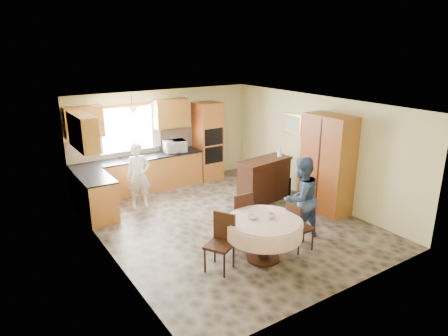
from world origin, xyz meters
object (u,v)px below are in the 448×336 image
at_px(chair_right, 297,225).
at_px(person_sink, 139,176).
at_px(person_dining, 301,198).
at_px(chair_left, 221,239).
at_px(cupboard, 327,164).
at_px(chair_back, 240,215).
at_px(dining_table, 264,228).
at_px(oven_tower, 208,141).
at_px(sideboard, 264,181).

relative_size(chair_right, person_sink, 0.60).
xyz_separation_m(chair_right, person_dining, (0.40, 0.34, 0.31)).
xyz_separation_m(chair_left, person_sink, (-0.14, 3.22, 0.22)).
distance_m(cupboard, chair_left, 3.42).
bearing_deg(chair_back, person_sink, -70.38).
relative_size(cupboard, chair_right, 2.39).
bearing_deg(cupboard, chair_right, -150.74).
relative_size(dining_table, person_dining, 0.82).
xyz_separation_m(dining_table, chair_right, (0.71, -0.08, -0.09)).
height_order(oven_tower, chair_back, oven_tower).
relative_size(oven_tower, person_dining, 1.31).
relative_size(chair_back, chair_right, 1.10).
bearing_deg(person_sink, oven_tower, 30.42).
relative_size(sideboard, person_sink, 0.90).
distance_m(cupboard, person_sink, 4.23).
relative_size(dining_table, chair_back, 1.33).
distance_m(oven_tower, chair_back, 3.83).
distance_m(oven_tower, chair_right, 4.45).
bearing_deg(person_sink, dining_table, -65.13).
bearing_deg(oven_tower, dining_table, -108.87).
xyz_separation_m(sideboard, chair_left, (-2.47, -1.96, 0.05)).
relative_size(sideboard, dining_table, 1.02).
bearing_deg(sideboard, oven_tower, 88.93).
relative_size(dining_table, chair_right, 1.47).
xyz_separation_m(dining_table, person_sink, (-0.90, 3.39, 0.16)).
distance_m(chair_back, person_dining, 1.20).
bearing_deg(chair_right, person_sink, 25.67).
height_order(sideboard, chair_back, chair_back).
height_order(sideboard, dining_table, sideboard).
bearing_deg(chair_left, person_dining, 62.48).
bearing_deg(dining_table, person_dining, 13.59).
relative_size(person_sink, person_dining, 0.93).
height_order(cupboard, person_sink, cupboard).
xyz_separation_m(person_sink, person_dining, (2.01, -3.13, 0.06)).
height_order(oven_tower, person_dining, oven_tower).
bearing_deg(dining_table, oven_tower, 71.13).
distance_m(chair_back, chair_right, 1.07).
bearing_deg(person_dining, chair_back, -25.29).
xyz_separation_m(cupboard, chair_right, (-1.82, -1.02, -0.58)).
bearing_deg(dining_table, chair_right, -6.12).
distance_m(oven_tower, cupboard, 3.50).
bearing_deg(dining_table, person_sink, 104.86).
relative_size(sideboard, chair_right, 1.49).
bearing_deg(sideboard, chair_left, -149.59).
distance_m(cupboard, chair_back, 2.55).
relative_size(chair_left, chair_right, 1.06).
xyz_separation_m(cupboard, chair_left, (-3.29, -0.77, -0.56)).
height_order(sideboard, cupboard, cupboard).
xyz_separation_m(cupboard, person_dining, (-1.42, -0.68, -0.28)).
distance_m(dining_table, person_sink, 3.51).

